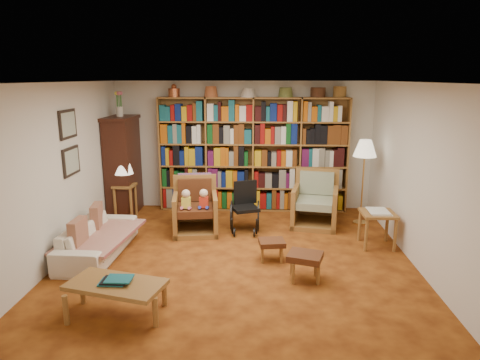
# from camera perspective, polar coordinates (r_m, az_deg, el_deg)

# --- Properties ---
(floor) EXTENTS (5.00, 5.00, 0.00)m
(floor) POSITION_cam_1_polar(r_m,az_deg,el_deg) (6.37, -0.45, -10.19)
(floor) COLOR #A35619
(floor) RESTS_ON ground
(ceiling) EXTENTS (5.00, 5.00, 0.00)m
(ceiling) POSITION_cam_1_polar(r_m,az_deg,el_deg) (5.83, -0.49, 12.91)
(ceiling) COLOR silver
(ceiling) RESTS_ON wall_back
(wall_back) EXTENTS (5.00, 0.00, 5.00)m
(wall_back) POSITION_cam_1_polar(r_m,az_deg,el_deg) (8.43, 0.41, 4.58)
(wall_back) COLOR silver
(wall_back) RESTS_ON floor
(wall_front) EXTENTS (5.00, 0.00, 5.00)m
(wall_front) POSITION_cam_1_polar(r_m,az_deg,el_deg) (3.59, -2.56, -7.97)
(wall_front) COLOR silver
(wall_front) RESTS_ON floor
(wall_left) EXTENTS (0.00, 5.00, 5.00)m
(wall_left) POSITION_cam_1_polar(r_m,az_deg,el_deg) (6.60, -22.72, 0.99)
(wall_left) COLOR silver
(wall_left) RESTS_ON floor
(wall_right) EXTENTS (0.00, 5.00, 5.00)m
(wall_right) POSITION_cam_1_polar(r_m,az_deg,el_deg) (6.36, 22.64, 0.56)
(wall_right) COLOR silver
(wall_right) RESTS_ON floor
(bookshelf) EXTENTS (3.60, 0.30, 2.42)m
(bookshelf) POSITION_cam_1_polar(r_m,az_deg,el_deg) (8.27, 1.76, 3.84)
(bookshelf) COLOR #945E2E
(bookshelf) RESTS_ON floor
(curio_cabinet) EXTENTS (0.50, 0.95, 2.40)m
(curio_cabinet) POSITION_cam_1_polar(r_m,az_deg,el_deg) (8.39, -15.32, 1.99)
(curio_cabinet) COLOR #361A0E
(curio_cabinet) RESTS_ON floor
(framed_pictures) EXTENTS (0.03, 0.52, 0.97)m
(framed_pictures) POSITION_cam_1_polar(r_m,az_deg,el_deg) (6.79, -21.78, 4.63)
(framed_pictures) COLOR black
(framed_pictures) RESTS_ON wall_left
(sofa) EXTENTS (1.71, 0.71, 0.50)m
(sofa) POSITION_cam_1_polar(r_m,az_deg,el_deg) (6.69, -18.42, -7.43)
(sofa) COLOR beige
(sofa) RESTS_ON floor
(sofa_throw) EXTENTS (0.97, 1.60, 0.04)m
(sofa_throw) POSITION_cam_1_polar(r_m,az_deg,el_deg) (6.66, -18.05, -7.04)
(sofa_throw) COLOR beige
(sofa_throw) RESTS_ON sofa
(cushion_left) EXTENTS (0.19, 0.41, 0.39)m
(cushion_left) POSITION_cam_1_polar(r_m,az_deg,el_deg) (6.98, -18.54, -4.82)
(cushion_left) COLOR maroon
(cushion_left) RESTS_ON sofa
(cushion_right) EXTENTS (0.13, 0.39, 0.39)m
(cushion_right) POSITION_cam_1_polar(r_m,az_deg,el_deg) (6.37, -20.76, -6.76)
(cushion_right) COLOR maroon
(cushion_right) RESTS_ON sofa
(side_table_lamp) EXTENTS (0.39, 0.39, 0.65)m
(side_table_lamp) POSITION_cam_1_polar(r_m,az_deg,el_deg) (8.17, -15.08, -1.89)
(side_table_lamp) COLOR #945E2E
(side_table_lamp) RESTS_ON floor
(table_lamp) EXTENTS (0.35, 0.35, 0.48)m
(table_lamp) POSITION_cam_1_polar(r_m,az_deg,el_deg) (8.05, -15.30, 1.63)
(table_lamp) COLOR #C18C3E
(table_lamp) RESTS_ON side_table_lamp
(armchair_leather) EXTENTS (0.85, 0.88, 0.94)m
(armchair_leather) POSITION_cam_1_polar(r_m,az_deg,el_deg) (7.33, -5.87, -3.83)
(armchair_leather) COLOR #945E2E
(armchair_leather) RESTS_ON floor
(armchair_sage) EXTENTS (0.93, 0.95, 0.97)m
(armchair_sage) POSITION_cam_1_polar(r_m,az_deg,el_deg) (7.74, 9.86, -3.14)
(armchair_sage) COLOR #945E2E
(armchair_sage) RESTS_ON floor
(wheelchair) EXTENTS (0.53, 0.67, 0.84)m
(wheelchair) POSITION_cam_1_polar(r_m,az_deg,el_deg) (7.31, 0.67, -3.81)
(wheelchair) COLOR black
(wheelchair) RESTS_ON floor
(floor_lamp) EXTENTS (0.40, 0.40, 1.52)m
(floor_lamp) POSITION_cam_1_polar(r_m,az_deg,el_deg) (7.73, 16.32, 3.64)
(floor_lamp) COLOR #C18C3E
(floor_lamp) RESTS_ON floor
(side_table_papers) EXTENTS (0.51, 0.51, 0.58)m
(side_table_papers) POSITION_cam_1_polar(r_m,az_deg,el_deg) (6.92, 17.90, -4.82)
(side_table_papers) COLOR #945E2E
(side_table_papers) RESTS_ON floor
(footstool_a) EXTENTS (0.40, 0.35, 0.31)m
(footstool_a) POSITION_cam_1_polar(r_m,az_deg,el_deg) (6.18, 4.27, -8.49)
(footstool_a) COLOR #4F2915
(footstool_a) RESTS_ON floor
(footstool_b) EXTENTS (0.51, 0.47, 0.36)m
(footstool_b) POSITION_cam_1_polar(r_m,az_deg,el_deg) (5.65, 8.67, -10.29)
(footstool_b) COLOR #4F2915
(footstool_b) RESTS_ON floor
(coffee_table) EXTENTS (1.15, 0.77, 0.44)m
(coffee_table) POSITION_cam_1_polar(r_m,az_deg,el_deg) (5.00, -16.20, -13.47)
(coffee_table) COLOR #945E2E
(coffee_table) RESTS_ON floor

